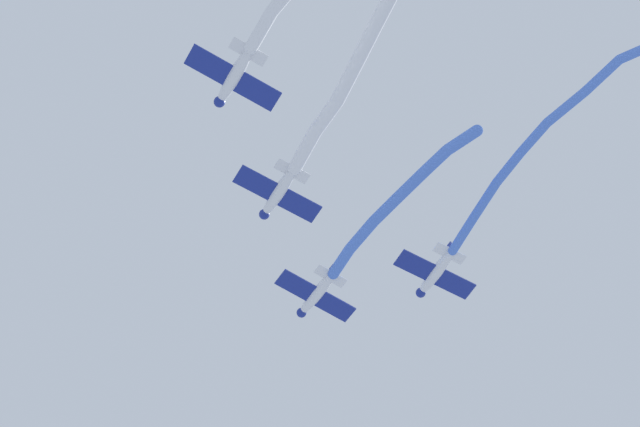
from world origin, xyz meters
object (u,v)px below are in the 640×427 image
at_px(airplane_right_wing, 435,273).
at_px(airplane_slot, 234,77).
at_px(airplane_left_wing, 278,193).
at_px(airplane_lead, 316,295).

bearing_deg(airplane_right_wing, airplane_slot, 108.38).
distance_m(airplane_left_wing, airplane_right_wing, 13.10).
xyz_separation_m(airplane_right_wing, airplane_slot, (-10.29, 17.74, -0.60)).
bearing_deg(airplane_right_wing, airplane_left_wing, 91.68).
distance_m(airplane_lead, airplane_left_wing, 8.80).
relative_size(airplane_left_wing, airplane_slot, 1.00).
bearing_deg(airplane_lead, airplane_slot, 129.22).
relative_size(airplane_lead, airplane_slot, 1.00).
height_order(airplane_right_wing, airplane_slot, airplane_right_wing).
bearing_deg(airplane_left_wing, airplane_slot, 131.93).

